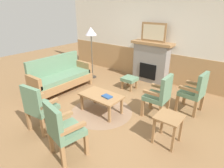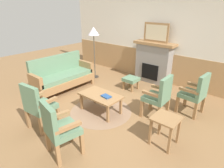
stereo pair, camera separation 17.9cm
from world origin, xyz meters
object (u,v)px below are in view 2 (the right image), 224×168
at_px(footstool, 131,80).
at_px(armchair_front_left, 58,127).
at_px(fireplace, 153,62).
at_px(armchair_front_center, 38,104).
at_px(couch, 62,76).
at_px(side_table, 166,123).
at_px(framed_picture, 156,33).
at_px(armchair_by_window_left, 196,92).
at_px(armchair_near_fireplace, 159,95).
at_px(coffee_table, 101,97).
at_px(book_on_table, 106,96).
at_px(floor_lamp_by_couch, 94,34).

distance_m(footstool, armchair_front_left, 3.00).
xyz_separation_m(fireplace, armchair_front_center, (-0.45, -3.69, -0.11)).
bearing_deg(couch, side_table, -4.32).
bearing_deg(framed_picture, armchair_by_window_left, -33.47).
xyz_separation_m(armchair_by_window_left, armchair_front_center, (-2.14, -2.57, 0.00)).
bearing_deg(armchair_near_fireplace, coffee_table, -149.57).
bearing_deg(armchair_by_window_left, footstool, 174.52).
height_order(book_on_table, footstool, book_on_table).
xyz_separation_m(armchair_front_left, floor_lamp_by_couch, (-2.17, 2.93, 0.91)).
bearing_deg(armchair_front_left, book_on_table, 100.70).
bearing_deg(fireplace, footstool, -100.65).
xyz_separation_m(book_on_table, armchair_by_window_left, (1.48, 1.32, 0.08)).
bearing_deg(fireplace, armchair_by_window_left, -33.47).
distance_m(fireplace, armchair_front_center, 3.72).
relative_size(armchair_front_center, floor_lamp_by_couch, 0.58).
bearing_deg(framed_picture, armchair_front_center, -96.93).
distance_m(framed_picture, armchair_by_window_left, 2.27).
relative_size(framed_picture, armchair_near_fireplace, 0.82).
bearing_deg(armchair_front_left, side_table, 48.95).
xyz_separation_m(armchair_by_window_left, side_table, (-0.03, -1.38, -0.10)).
xyz_separation_m(fireplace, framed_picture, (0.00, 0.00, 0.91)).
distance_m(framed_picture, coffee_table, 2.71).
relative_size(armchair_by_window_left, side_table, 1.78).
distance_m(armchair_front_center, floor_lamp_by_couch, 3.16).
bearing_deg(armchair_front_left, armchair_by_window_left, 66.08).
distance_m(couch, armchair_front_center, 1.91).
bearing_deg(coffee_table, armchair_front_center, -111.08).
bearing_deg(footstool, couch, -139.18).
bearing_deg(coffee_table, floor_lamp_by_couch, 138.78).
distance_m(book_on_table, footstool, 1.56).
bearing_deg(framed_picture, armchair_front_left, -82.94).
bearing_deg(floor_lamp_by_couch, side_table, -25.12).
distance_m(armchair_front_left, side_table, 1.80).
bearing_deg(coffee_table, couch, 173.59).
relative_size(couch, side_table, 3.27).
bearing_deg(coffee_table, armchair_near_fireplace, 30.43).
height_order(coffee_table, armchair_near_fireplace, armchair_near_fireplace).
height_order(framed_picture, book_on_table, framed_picture).
distance_m(armchair_near_fireplace, side_table, 0.88).
relative_size(framed_picture, coffee_table, 0.83).
xyz_separation_m(book_on_table, armchair_front_center, (-0.66, -1.25, 0.08)).
distance_m(book_on_table, floor_lamp_by_couch, 2.63).
xyz_separation_m(armchair_by_window_left, floor_lamp_by_couch, (-3.38, 0.19, 0.91)).
bearing_deg(framed_picture, armchair_near_fireplace, -57.23).
relative_size(coffee_table, floor_lamp_by_couch, 0.57).
bearing_deg(book_on_table, armchair_front_center, -117.85).
bearing_deg(floor_lamp_by_couch, footstool, -0.41).
height_order(fireplace, armchair_by_window_left, fireplace).
height_order(couch, floor_lamp_by_couch, floor_lamp_by_couch).
distance_m(framed_picture, floor_lamp_by_couch, 1.93).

